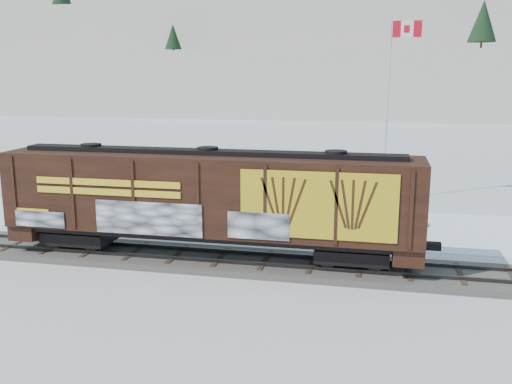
% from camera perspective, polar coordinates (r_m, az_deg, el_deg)
% --- Properties ---
extents(ground, '(500.00, 500.00, 0.00)m').
position_cam_1_polar(ground, '(24.80, 0.92, -7.47)').
color(ground, white).
rests_on(ground, ground).
extents(rail_track, '(50.00, 3.40, 0.43)m').
position_cam_1_polar(rail_track, '(24.75, 0.92, -7.15)').
color(rail_track, '#59544C').
rests_on(rail_track, ground).
extents(parking_strip, '(40.00, 8.00, 0.03)m').
position_cam_1_polar(parking_strip, '(31.86, 3.57, -3.06)').
color(parking_strip, white).
rests_on(parking_strip, ground).
extents(hillside, '(360.00, 110.00, 93.00)m').
position_cam_1_polar(hillside, '(162.93, 10.89, 13.83)').
color(hillside, white).
rests_on(hillside, ground).
extents(hopper_railcar, '(17.96, 3.06, 4.59)m').
position_cam_1_polar(hopper_railcar, '(24.57, -4.75, -0.47)').
color(hopper_railcar, black).
rests_on(hopper_railcar, rail_track).
extents(flagpole, '(2.30, 0.90, 11.53)m').
position_cam_1_polar(flagpole, '(37.58, 13.04, 5.53)').
color(flagpole, silver).
rests_on(flagpole, ground).
extents(car_silver, '(4.17, 2.11, 1.36)m').
position_cam_1_polar(car_silver, '(33.99, -6.97, -0.97)').
color(car_silver, '#9FA1A5').
rests_on(car_silver, parking_strip).
extents(car_white, '(5.18, 3.59, 1.62)m').
position_cam_1_polar(car_white, '(30.04, 9.50, -2.50)').
color(car_white, silver).
rests_on(car_white, parking_strip).
extents(car_dark, '(5.05, 2.90, 1.38)m').
position_cam_1_polar(car_dark, '(31.83, 12.29, -2.02)').
color(car_dark, black).
rests_on(car_dark, parking_strip).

